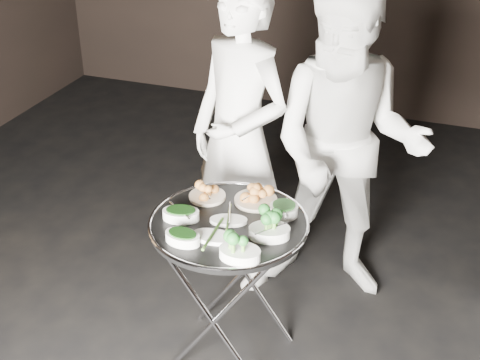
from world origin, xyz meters
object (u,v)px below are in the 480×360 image
(serving_tray, at_px, (229,224))
(waiter_right, at_px, (347,148))
(waiter_left, at_px, (240,139))
(tray_stand, at_px, (229,286))

(serving_tray, height_order, waiter_right, waiter_right)
(waiter_right, bearing_deg, waiter_left, -178.67)
(tray_stand, relative_size, serving_tray, 1.09)
(serving_tray, bearing_deg, waiter_left, 105.94)
(tray_stand, distance_m, serving_tray, 0.36)
(serving_tray, relative_size, waiter_left, 0.41)
(tray_stand, height_order, serving_tray, serving_tray)
(tray_stand, bearing_deg, waiter_right, 63.91)
(waiter_right, bearing_deg, serving_tray, -121.27)
(serving_tray, bearing_deg, waiter_right, 63.91)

